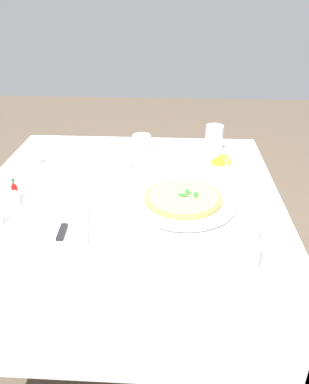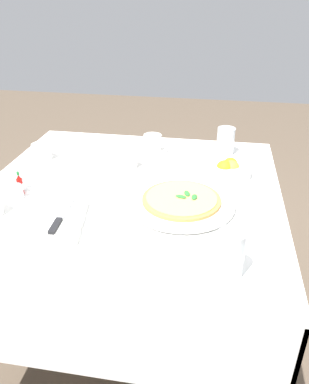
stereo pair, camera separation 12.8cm
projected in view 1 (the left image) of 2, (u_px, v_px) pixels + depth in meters
ground_plane at (134, 341)px, 1.70m from camera, size 8.00×8.00×0.00m
dining_table at (129, 225)px, 1.40m from camera, size 1.04×1.04×0.75m
pizza_plate at (183, 201)px, 1.25m from camera, size 0.34×0.34×0.02m
pizza at (183, 197)px, 1.24m from camera, size 0.25×0.25×0.02m
coffee_cup_right_edge at (30, 158)px, 1.50m from camera, size 0.13×0.13×0.07m
coffee_cup_center_back at (120, 163)px, 1.47m from camera, size 0.13×0.13×0.07m
coffee_cup_left_edge at (142, 144)px, 1.63m from camera, size 0.13×0.13×0.07m
water_glass_far_left at (246, 251)px, 0.95m from camera, size 0.07×0.07×0.13m
water_glass_near_left at (214, 140)px, 1.62m from camera, size 0.07×0.07×0.11m
napkin_folded at (66, 227)px, 1.12m from camera, size 0.24×0.17×0.02m
dinner_knife at (66, 222)px, 1.12m from camera, size 0.20×0.03×0.01m
citrus_bowl at (223, 166)px, 1.44m from camera, size 0.15×0.15×0.07m
hot_sauce_bottle at (15, 192)px, 1.25m from camera, size 0.02×0.02×0.08m
salt_shaker at (16, 190)px, 1.28m from camera, size 0.03×0.03×0.06m
pepper_shaker at (15, 199)px, 1.23m from camera, size 0.03×0.03×0.06m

